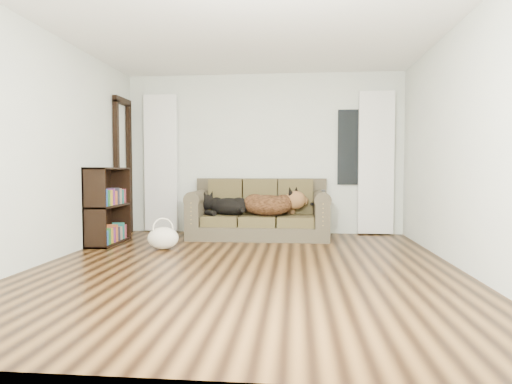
# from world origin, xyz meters

# --- Properties ---
(floor) EXTENTS (5.00, 5.00, 0.00)m
(floor) POSITION_xyz_m (0.00, 0.00, 0.00)
(floor) COLOR black
(floor) RESTS_ON ground
(ceiling) EXTENTS (5.00, 5.00, 0.00)m
(ceiling) POSITION_xyz_m (0.00, 0.00, 2.60)
(ceiling) COLOR white
(ceiling) RESTS_ON ground
(wall_back) EXTENTS (4.50, 0.04, 2.60)m
(wall_back) POSITION_xyz_m (0.00, 2.50, 1.30)
(wall_back) COLOR beige
(wall_back) RESTS_ON ground
(wall_left) EXTENTS (0.04, 5.00, 2.60)m
(wall_left) POSITION_xyz_m (-2.25, 0.00, 1.30)
(wall_left) COLOR beige
(wall_left) RESTS_ON ground
(wall_right) EXTENTS (0.04, 5.00, 2.60)m
(wall_right) POSITION_xyz_m (2.25, 0.00, 1.30)
(wall_right) COLOR beige
(wall_right) RESTS_ON ground
(curtain_left) EXTENTS (0.55, 0.08, 2.25)m
(curtain_left) POSITION_xyz_m (-1.70, 2.42, 1.15)
(curtain_left) COLOR white
(curtain_left) RESTS_ON ground
(curtain_right) EXTENTS (0.55, 0.08, 2.25)m
(curtain_right) POSITION_xyz_m (1.80, 2.42, 1.15)
(curtain_right) COLOR white
(curtain_right) RESTS_ON ground
(window_pane) EXTENTS (0.50, 0.03, 1.20)m
(window_pane) POSITION_xyz_m (1.45, 2.47, 1.40)
(window_pane) COLOR black
(window_pane) RESTS_ON wall_back
(door_casing) EXTENTS (0.07, 0.60, 2.10)m
(door_casing) POSITION_xyz_m (-2.20, 2.05, 1.05)
(door_casing) COLOR black
(door_casing) RESTS_ON ground
(sofa) EXTENTS (2.10, 0.90, 0.86)m
(sofa) POSITION_xyz_m (-0.03, 1.97, 0.45)
(sofa) COLOR #2C251B
(sofa) RESTS_ON floor
(dog_black_lab) EXTENTS (0.77, 0.67, 0.27)m
(dog_black_lab) POSITION_xyz_m (-0.52, 1.94, 0.48)
(dog_black_lab) COLOR black
(dog_black_lab) RESTS_ON sofa
(dog_shepherd) EXTENTS (0.91, 0.75, 0.35)m
(dog_shepherd) POSITION_xyz_m (0.16, 1.89, 0.49)
(dog_shepherd) COLOR black
(dog_shepherd) RESTS_ON sofa
(tv_remote) EXTENTS (0.06, 0.19, 0.02)m
(tv_remote) POSITION_xyz_m (0.94, 1.86, 0.73)
(tv_remote) COLOR black
(tv_remote) RESTS_ON sofa
(tote_bag) EXTENTS (0.45, 0.38, 0.29)m
(tote_bag) POSITION_xyz_m (-1.19, 0.88, 0.16)
(tote_bag) COLOR silver
(tote_bag) RESTS_ON floor
(bookshelf) EXTENTS (0.42, 0.89, 1.07)m
(bookshelf) POSITION_xyz_m (-2.09, 1.24, 0.50)
(bookshelf) COLOR black
(bookshelf) RESTS_ON floor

